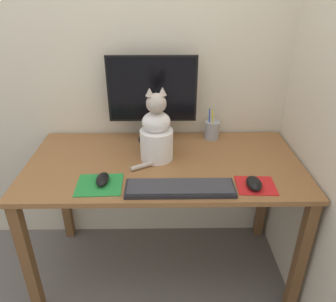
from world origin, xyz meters
The scene contains 12 objects.
ground_plane centered at (0.00, 0.00, 0.00)m, with size 12.00×12.00×0.00m, color slate.
wall_back centered at (0.00, 0.37, 1.25)m, with size 7.00×0.04×2.50m.
wall_side_right centered at (0.72, 0.00, 1.25)m, with size 0.04×7.00×2.50m.
desk centered at (0.00, 0.00, 0.65)m, with size 1.37×0.69×0.75m.
monitor centered at (-0.06, 0.25, 1.02)m, with size 0.47×0.17×0.47m.
keyboard centered at (0.07, -0.25, 0.76)m, with size 0.48×0.14×0.02m.
mousepad_left centered at (-0.29, -0.21, 0.75)m, with size 0.21×0.18×0.00m.
mousepad_right centered at (0.41, -0.23, 0.75)m, with size 0.18×0.16×0.00m.
computer_mouse_left centered at (-0.28, -0.19, 0.77)m, with size 0.06×0.11×0.03m.
computer_mouse_right centered at (0.39, -0.24, 0.77)m, with size 0.07×0.11×0.04m.
cat centered at (-0.04, 0.03, 0.89)m, with size 0.22×0.23×0.38m.
pen_cup centered at (0.27, 0.27, 0.80)m, with size 0.08×0.08×0.18m.
Camera 1 is at (-0.00, -1.43, 1.56)m, focal length 35.00 mm.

